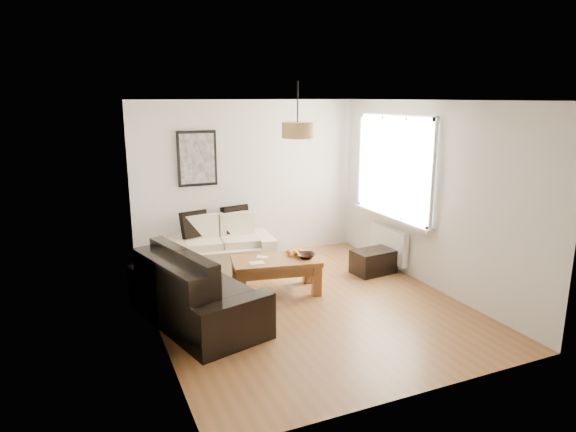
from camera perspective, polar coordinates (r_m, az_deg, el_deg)
name	(u,v)px	position (r m, az deg, el deg)	size (l,w,h in m)	color
floor	(306,304)	(6.63, 2.09, -9.99)	(4.50, 4.50, 0.00)	brown
ceiling	(308,100)	(6.08, 2.31, 13.11)	(3.80, 4.50, 0.00)	white
wall_back	(248,180)	(8.27, -4.56, 4.13)	(3.80, 0.04, 2.60)	silver
wall_front	(422,259)	(4.38, 15.06, -4.80)	(3.80, 0.04, 2.60)	silver
wall_left	(152,222)	(5.69, -15.35, -0.61)	(0.04, 4.50, 2.60)	silver
wall_right	(430,195)	(7.24, 15.91, 2.30)	(0.04, 4.50, 2.60)	silver
window_bay	(395,167)	(7.79, 12.11, 5.52)	(0.14, 1.90, 1.60)	white
radiator	(389,244)	(8.02, 11.45, -3.15)	(0.10, 0.90, 0.52)	white
poster	(197,159)	(7.96, -10.37, 6.49)	(0.62, 0.04, 0.87)	black
pendant_shade	(297,130)	(6.36, 1.09, 9.80)	(0.40, 0.40, 0.20)	tan
loveseat_cream	(221,244)	(7.86, -7.70, -3.23)	(1.59, 0.87, 0.79)	beige
sofa_leather	(196,288)	(6.09, -10.50, -8.16)	(1.92, 0.93, 0.83)	black
coffee_table	(276,275)	(6.91, -1.40, -6.82)	(1.18, 0.64, 0.48)	brown
ottoman	(373,262)	(7.76, 9.76, -5.17)	(0.63, 0.41, 0.36)	black
cushion_left	(194,224)	(7.87, -10.68, -0.91)	(0.42, 0.13, 0.42)	black
cushion_right	(236,219)	(8.03, -6.01, -0.36)	(0.44, 0.14, 0.44)	black
fruit_bowl	(306,255)	(6.87, 2.07, -4.54)	(0.25, 0.25, 0.06)	black
orange_a	(295,253)	(6.95, 0.84, -4.23)	(0.09, 0.09, 0.09)	orange
orange_b	(299,250)	(7.05, 1.27, -3.97)	(0.08, 0.08, 0.08)	orange
orange_c	(289,252)	(6.99, 0.11, -4.13)	(0.08, 0.08, 0.08)	orange
papers	(257,263)	(6.67, -3.58, -5.36)	(0.20, 0.14, 0.01)	silver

